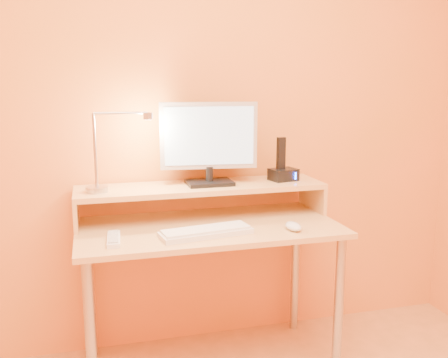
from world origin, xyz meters
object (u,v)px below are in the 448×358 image
object	(u,v)px
mouse	(293,226)
monitor_panel	(209,136)
lamp_base	(97,189)
keyboard	(206,233)
phone_dock	(283,175)
remote_control	(114,239)

from	to	relation	value
mouse	monitor_panel	bearing A→B (deg)	129.29
lamp_base	keyboard	distance (m)	0.54
phone_dock	mouse	bearing A→B (deg)	-115.61
keyboard	mouse	world-z (taller)	mouse
lamp_base	remote_control	size ratio (longest dim) A/B	0.52
remote_control	keyboard	bearing A→B (deg)	0.69
phone_dock	remote_control	bearing A→B (deg)	-174.03
keyboard	remote_control	bearing A→B (deg)	168.49
phone_dock	remote_control	distance (m)	0.92
monitor_panel	keyboard	xyz separation A→B (m)	(-0.09, -0.31, -0.39)
monitor_panel	mouse	size ratio (longest dim) A/B	4.32
phone_dock	keyboard	world-z (taller)	phone_dock
lamp_base	mouse	distance (m)	0.90
mouse	remote_control	size ratio (longest dim) A/B	0.56
phone_dock	mouse	size ratio (longest dim) A/B	1.20
mouse	remote_control	distance (m)	0.78
phone_dock	remote_control	xyz separation A→B (m)	(-0.86, -0.28, -0.18)
monitor_panel	remote_control	bearing A→B (deg)	-142.52
phone_dock	mouse	xyz separation A→B (m)	(-0.08, -0.33, -0.17)
phone_dock	monitor_panel	bearing A→B (deg)	166.62
lamp_base	mouse	size ratio (longest dim) A/B	0.92
lamp_base	remote_control	distance (m)	0.30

